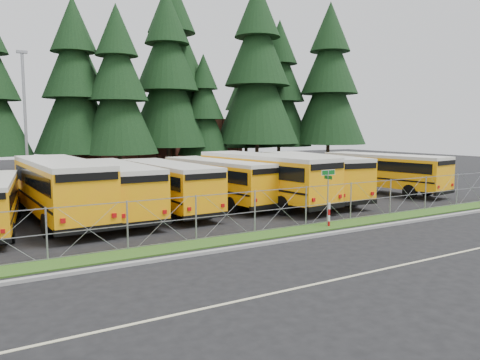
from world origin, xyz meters
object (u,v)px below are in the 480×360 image
street_sign (328,186)px  light_standard (25,118)px  bus_6 (309,177)px  bus_east (380,173)px  bus_1 (58,191)px  bus_3 (165,187)px  bus_4 (216,182)px  striped_bollard (329,215)px  bus_5 (260,180)px  bus_2 (113,190)px

street_sign → light_standard: light_standard is taller
bus_6 → bus_east: bearing=7.3°
bus_6 → street_sign: (-4.72, -7.29, 0.50)m
bus_1 → bus_3: size_ratio=1.13×
bus_4 → striped_bollard: bus_4 is taller
bus_east → street_sign: (-11.48, -7.26, 0.59)m
bus_5 → bus_east: bearing=-6.3°
striped_bollard → street_sign: bearing=70.1°
bus_1 → bus_6: 15.90m
bus_2 → bus_east: 19.91m
bus_5 → striped_bollard: bearing=-102.8°
bus_5 → light_standard: 17.17m
bus_5 → light_standard: light_standard is taller
bus_5 → bus_4: bearing=142.7°
street_sign → striped_bollard: 1.45m
bus_6 → striped_bollard: (-4.79, -7.50, -0.93)m
bus_4 → bus_6: bearing=-19.2°
bus_5 → street_sign: bearing=-102.4°
bus_east → bus_3: bearing=168.6°
bus_6 → street_sign: bearing=-115.3°
bus_1 → bus_3: bearing=-3.3°
bus_3 → bus_5: size_ratio=0.89×
bus_3 → bus_5: (6.09, -0.76, 0.17)m
bus_3 → bus_5: bearing=-8.9°
bus_3 → striped_bollard: size_ratio=9.09×
striped_bollard → light_standard: light_standard is taller
bus_3 → bus_5: 6.14m
bus_4 → bus_5: size_ratio=0.89×
street_sign → bus_6: bearing=57.1°
bus_2 → bus_east: (19.91, -0.55, -0.03)m
striped_bollard → bus_3: bearing=122.9°
bus_4 → bus_6: 6.54m
bus_4 → striped_bollard: size_ratio=9.09×
bus_2 → street_sign: size_ratio=4.00×
bus_5 → street_sign: (-0.73, -7.20, 0.43)m
bus_6 → light_standard: size_ratio=1.15×
bus_3 → bus_6: 10.09m
bus_2 → light_standard: size_ratio=1.11×
bus_2 → bus_3: bearing=3.2°
bus_4 → bus_5: bus_5 is taller
bus_1 → street_sign: bearing=-38.2°
striped_bollard → light_standard: size_ratio=0.12×
bus_east → striped_bollard: bus_east is taller
bus_2 → bus_1: bearing=175.2°
bus_3 → light_standard: 12.98m
light_standard → bus_3: bearing=-60.6°
bus_3 → bus_east: 16.85m
bus_4 → bus_2: bearing=179.6°
bus_4 → bus_5: (2.41, -1.43, 0.17)m
street_sign → striped_bollard: size_ratio=2.34×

